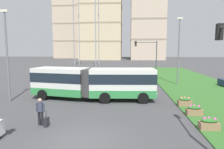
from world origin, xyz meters
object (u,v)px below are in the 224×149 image
(apartment_tower_west, at_px, (74,18))
(apartment_tower_westcentre, at_px, (101,7))
(rolling_suitcase, at_px, (46,122))
(car_silver_hatch, at_px, (79,73))
(flower_planter_0, at_px, (209,124))
(flower_planter_2, at_px, (185,101))
(pedestrian_crossing, at_px, (40,110))
(apartment_tower_centre, at_px, (147,21))
(traffic_light_far_right, at_px, (149,54))
(flower_planter_1, at_px, (194,110))
(streetlight_left, at_px, (7,52))
(streetlight_median, at_px, (179,49))
(articulated_bus, at_px, (93,82))

(apartment_tower_west, xyz_separation_m, apartment_tower_westcentre, (19.10, -20.27, 1.50))
(rolling_suitcase, bearing_deg, car_silver_hatch, 98.59)
(flower_planter_0, relative_size, flower_planter_2, 1.00)
(pedestrian_crossing, bearing_deg, apartment_tower_centre, 80.67)
(flower_planter_0, height_order, traffic_light_far_right, traffic_light_far_right)
(flower_planter_1, bearing_deg, streetlight_left, 169.50)
(car_silver_hatch, xyz_separation_m, flower_planter_2, (13.26, -17.36, -0.33))
(rolling_suitcase, bearing_deg, apartment_tower_westcentre, 95.39)
(flower_planter_1, relative_size, apartment_tower_centre, 0.03)
(streetlight_left, bearing_deg, apartment_tower_westcentre, 91.67)
(pedestrian_crossing, distance_m, flower_planter_2, 11.50)
(traffic_light_far_right, xyz_separation_m, streetlight_left, (-14.18, -14.41, 0.39))
(streetlight_left, bearing_deg, apartment_tower_west, 101.86)
(flower_planter_2, bearing_deg, streetlight_median, 79.76)
(articulated_bus, distance_m, streetlight_left, 8.25)
(traffic_light_far_right, height_order, apartment_tower_centre, apartment_tower_centre)
(apartment_tower_westcentre, bearing_deg, flower_planter_1, -77.96)
(pedestrian_crossing, distance_m, traffic_light_far_right, 22.02)
(flower_planter_2, height_order, traffic_light_far_right, traffic_light_far_right)
(car_silver_hatch, height_order, flower_planter_1, car_silver_hatch)
(flower_planter_0, height_order, flower_planter_2, same)
(flower_planter_0, bearing_deg, articulated_bus, 139.23)
(articulated_bus, height_order, flower_planter_2, articulated_bus)
(flower_planter_2, relative_size, apartment_tower_centre, 0.03)
(flower_planter_2, height_order, streetlight_median, streetlight_median)
(flower_planter_0, xyz_separation_m, apartment_tower_centre, (4.49, 90.01, 18.18))
(articulated_bus, bearing_deg, pedestrian_crossing, -107.11)
(flower_planter_0, bearing_deg, car_silver_hatch, 120.50)
(articulated_bus, bearing_deg, apartment_tower_westcentre, 97.06)
(flower_planter_2, xyz_separation_m, streetlight_median, (1.90, 10.52, 4.49))
(rolling_suitcase, height_order, streetlight_median, streetlight_median)
(articulated_bus, height_order, apartment_tower_west, apartment_tower_west)
(flower_planter_1, xyz_separation_m, streetlight_median, (1.90, 13.00, 4.49))
(flower_planter_0, distance_m, apartment_tower_westcentre, 92.90)
(streetlight_left, distance_m, apartment_tower_westcentre, 84.68)
(rolling_suitcase, relative_size, apartment_tower_westcentre, 0.02)
(rolling_suitcase, bearing_deg, articulated_bus, 76.69)
(car_silver_hatch, relative_size, flower_planter_1, 4.03)
(streetlight_median, height_order, apartment_tower_westcentre, apartment_tower_westcentre)
(pedestrian_crossing, distance_m, streetlight_median, 20.20)
(flower_planter_1, relative_size, streetlight_left, 0.13)
(flower_planter_1, height_order, streetlight_left, streetlight_left)
(streetlight_left, height_order, apartment_tower_west, apartment_tower_west)
(articulated_bus, xyz_separation_m, rolling_suitcase, (-1.70, -7.17, -1.34))
(apartment_tower_west, relative_size, apartment_tower_westcentre, 0.94)
(streetlight_left, bearing_deg, flower_planter_2, -1.59)
(rolling_suitcase, xyz_separation_m, flower_planter_2, (9.84, 5.31, 0.11))
(flower_planter_2, xyz_separation_m, apartment_tower_westcentre, (-18.12, 82.51, 24.84))
(apartment_tower_centre, bearing_deg, traffic_light_far_right, -94.93)
(rolling_suitcase, relative_size, streetlight_left, 0.12)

